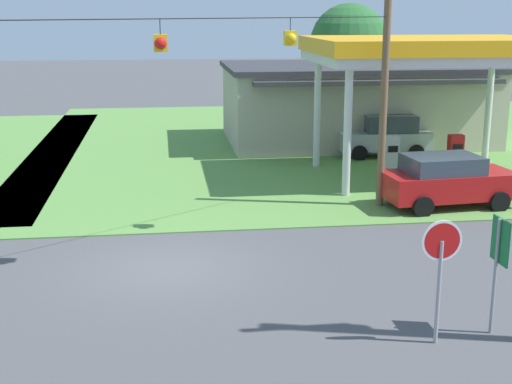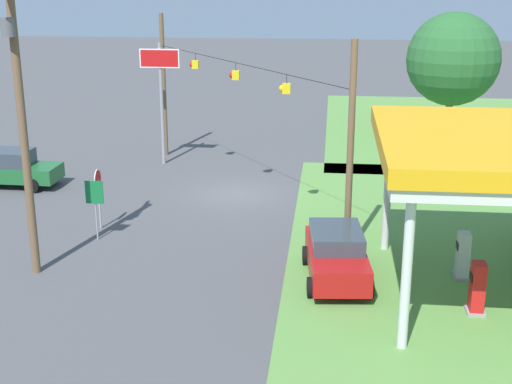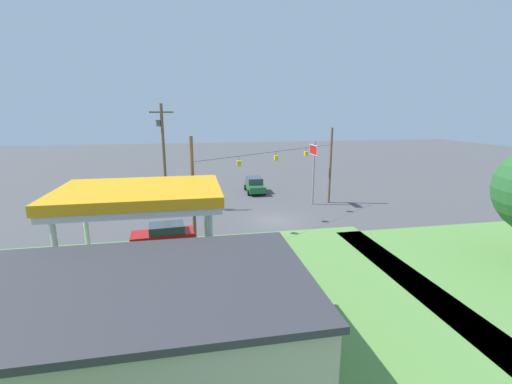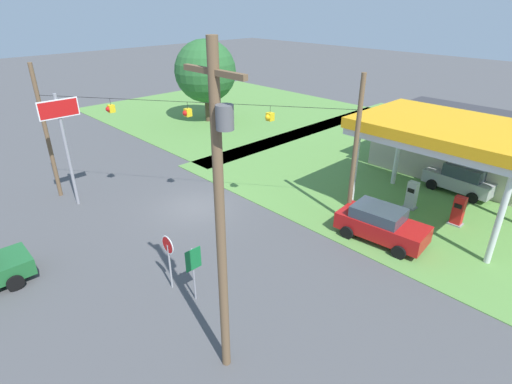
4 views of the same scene
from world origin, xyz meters
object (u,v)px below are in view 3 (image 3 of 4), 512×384
(gas_station_store, at_px, (132,329))
(route_sign, at_px, (200,193))
(car_on_crossroad, at_px, (255,185))
(utility_pole_main, at_px, (163,152))
(fuel_pump_near, at_px, (168,262))
(stop_sign_overhead, at_px, (314,161))
(fuel_pump_far, at_px, (122,266))
(stop_sign_roadside, at_px, (213,191))
(gas_station_canopy, at_px, (140,197))
(car_at_pumps_rear, at_px, (138,299))
(car_at_pumps_front, at_px, (164,236))

(gas_station_store, height_order, route_sign, gas_station_store)
(car_on_crossroad, distance_m, utility_pole_main, 12.26)
(fuel_pump_near, height_order, stop_sign_overhead, stop_sign_overhead)
(route_sign, bearing_deg, car_on_crossroad, -135.42)
(fuel_pump_far, xyz_separation_m, car_on_crossroad, (-11.45, -20.04, 0.13))
(stop_sign_roadside, bearing_deg, fuel_pump_far, -113.94)
(gas_station_canopy, xyz_separation_m, route_sign, (-3.52, -13.50, -3.12))
(car_at_pumps_rear, distance_m, stop_sign_overhead, 23.47)
(gas_station_canopy, height_order, car_at_pumps_front, gas_station_canopy)
(gas_station_store, distance_m, car_at_pumps_rear, 3.88)
(gas_station_canopy, relative_size, utility_pole_main, 0.86)
(fuel_pump_near, height_order, stop_sign_roadside, stop_sign_roadside)
(fuel_pump_far, bearing_deg, gas_station_canopy, 179.93)
(utility_pole_main, bearing_deg, car_on_crossroad, -151.34)
(gas_station_canopy, bearing_deg, gas_station_store, 94.06)
(gas_station_canopy, bearing_deg, car_at_pumps_rear, 92.62)
(fuel_pump_far, height_order, car_on_crossroad, car_on_crossroad)
(fuel_pump_near, relative_size, car_at_pumps_rear, 0.40)
(fuel_pump_near, relative_size, stop_sign_roadside, 0.66)
(gas_station_store, relative_size, car_at_pumps_front, 2.83)
(car_at_pumps_front, xyz_separation_m, car_on_crossroad, (-9.39, -15.78, 0.01))
(gas_station_canopy, distance_m, utility_pole_main, 14.65)
(gas_station_canopy, relative_size, stop_sign_roadside, 3.51)
(route_sign, xyz_separation_m, utility_pole_main, (3.27, -1.13, 3.97))
(car_on_crossroad, relative_size, utility_pole_main, 0.47)
(gas_station_store, bearing_deg, stop_sign_roadside, -101.06)
(route_sign, relative_size, utility_pole_main, 0.24)
(gas_station_store, bearing_deg, car_at_pumps_rear, -84.30)
(utility_pole_main, bearing_deg, car_at_pumps_front, 92.89)
(car_at_pumps_front, distance_m, stop_sign_roadside, 10.38)
(gas_station_store, xyz_separation_m, route_sign, (-2.95, -21.48, -0.20))
(gas_station_store, distance_m, fuel_pump_near, 8.10)
(gas_station_canopy, distance_m, car_on_crossroad, 22.80)
(fuel_pump_far, bearing_deg, car_at_pumps_rear, 109.31)
(gas_station_canopy, xyz_separation_m, gas_station_store, (-0.57, 7.98, -2.92))
(route_sign, distance_m, utility_pole_main, 5.26)
(stop_sign_roadside, xyz_separation_m, utility_pole_main, (4.57, -0.84, 3.87))
(stop_sign_roadside, xyz_separation_m, route_sign, (1.30, 0.28, -0.10))
(car_at_pumps_front, distance_m, car_on_crossroad, 18.36)
(car_at_pumps_rear, bearing_deg, car_on_crossroad, 71.13)
(stop_sign_roadside, bearing_deg, route_sign, -167.82)
(car_at_pumps_rear, xyz_separation_m, car_on_crossroad, (-9.97, -24.29, -0.03))
(car_at_pumps_front, relative_size, route_sign, 1.87)
(car_on_crossroad, distance_m, stop_sign_roadside, 8.28)
(stop_sign_roadside, bearing_deg, utility_pole_main, 169.53)
(gas_station_store, distance_m, utility_pole_main, 22.92)
(car_at_pumps_front, xyz_separation_m, stop_sign_roadside, (-4.05, -9.52, 0.90))
(car_on_crossroad, relative_size, stop_sign_overhead, 0.73)
(utility_pole_main, bearing_deg, route_sign, 161.01)
(gas_station_canopy, relative_size, fuel_pump_far, 5.29)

